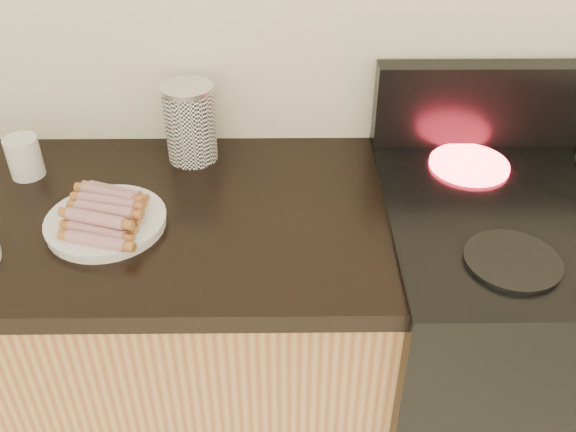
{
  "coord_description": "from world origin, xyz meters",
  "views": [
    {
      "loc": [
        0.18,
        0.6,
        1.69
      ],
      "look_at": [
        0.19,
        1.62,
        0.94
      ],
      "focal_mm": 40.0,
      "sensor_mm": 36.0,
      "label": 1
    }
  ],
  "objects_px": {
    "main_plate": "(106,223)",
    "mug": "(24,157)",
    "stove": "(522,357)",
    "canister": "(190,123)"
  },
  "relations": [
    {
      "from": "main_plate",
      "to": "mug",
      "type": "distance_m",
      "value": 0.3
    },
    {
      "from": "stove",
      "to": "main_plate",
      "type": "xyz_separation_m",
      "value": [
        -0.96,
        -0.04,
        0.45
      ]
    },
    {
      "from": "main_plate",
      "to": "stove",
      "type": "bearing_deg",
      "value": 2.13
    },
    {
      "from": "stove",
      "to": "main_plate",
      "type": "distance_m",
      "value": 1.06
    },
    {
      "from": "mug",
      "to": "canister",
      "type": "bearing_deg",
      "value": 11.27
    },
    {
      "from": "main_plate",
      "to": "canister",
      "type": "distance_m",
      "value": 0.32
    },
    {
      "from": "stove",
      "to": "canister",
      "type": "bearing_deg",
      "value": 163.82
    },
    {
      "from": "stove",
      "to": "mug",
      "type": "height_order",
      "value": "mug"
    },
    {
      "from": "canister",
      "to": "mug",
      "type": "relative_size",
      "value": 1.97
    },
    {
      "from": "mug",
      "to": "stove",
      "type": "bearing_deg",
      "value": -7.82
    }
  ]
}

